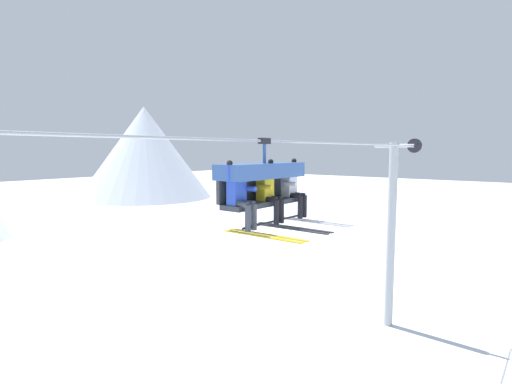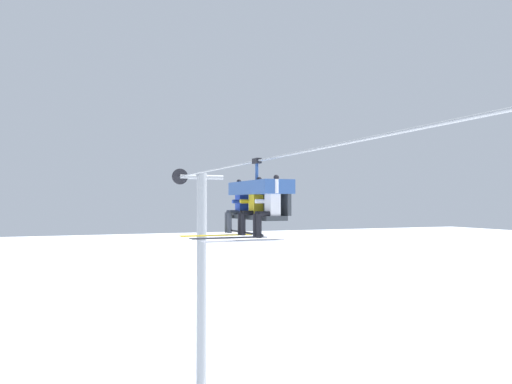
{
  "view_description": "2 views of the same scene",
  "coord_description": "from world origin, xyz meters",
  "px_view_note": "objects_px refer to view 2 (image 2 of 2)",
  "views": [
    {
      "loc": [
        -7.49,
        -5.61,
        7.4
      ],
      "look_at": [
        -1.25,
        -0.74,
        6.57
      ],
      "focal_mm": 28.0,
      "sensor_mm": 36.0,
      "label": 1
    },
    {
      "loc": [
        9.16,
        -5.06,
        6.65
      ],
      "look_at": [
        -1.23,
        -0.74,
        6.9
      ],
      "focal_mm": 35.0,
      "sensor_mm": 36.0,
      "label": 2
    }
  ],
  "objects_px": {
    "skier_yellow": "(251,207)",
    "chairlift_chair": "(260,195)",
    "skier_blue": "(237,206)",
    "lift_tower_near": "(201,274)",
    "skier_white": "(267,207)"
  },
  "relations": [
    {
      "from": "skier_yellow",
      "to": "chairlift_chair",
      "type": "bearing_deg",
      "value": 90.89
    },
    {
      "from": "chairlift_chair",
      "to": "skier_yellow",
      "type": "relative_size",
      "value": 1.29
    },
    {
      "from": "chairlift_chair",
      "to": "skier_blue",
      "type": "relative_size",
      "value": 1.29
    },
    {
      "from": "chairlift_chair",
      "to": "skier_yellow",
      "type": "distance_m",
      "value": 0.34
    },
    {
      "from": "chairlift_chair",
      "to": "skier_yellow",
      "type": "height_order",
      "value": "chairlift_chair"
    },
    {
      "from": "skier_blue",
      "to": "skier_yellow",
      "type": "bearing_deg",
      "value": 0.0
    },
    {
      "from": "lift_tower_near",
      "to": "skier_blue",
      "type": "bearing_deg",
      "value": -8.51
    },
    {
      "from": "skier_blue",
      "to": "skier_white",
      "type": "height_order",
      "value": "same"
    },
    {
      "from": "chairlift_chair",
      "to": "skier_blue",
      "type": "bearing_deg",
      "value": -166.42
    },
    {
      "from": "skier_blue",
      "to": "skier_yellow",
      "type": "relative_size",
      "value": 1.0
    },
    {
      "from": "lift_tower_near",
      "to": "chairlift_chair",
      "type": "relative_size",
      "value": 3.59
    },
    {
      "from": "lift_tower_near",
      "to": "skier_blue",
      "type": "height_order",
      "value": "lift_tower_near"
    },
    {
      "from": "skier_blue",
      "to": "lift_tower_near",
      "type": "bearing_deg",
      "value": 171.49
    },
    {
      "from": "skier_blue",
      "to": "skier_yellow",
      "type": "height_order",
      "value": "same"
    },
    {
      "from": "lift_tower_near",
      "to": "skier_white",
      "type": "bearing_deg",
      "value": -6.62
    }
  ]
}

